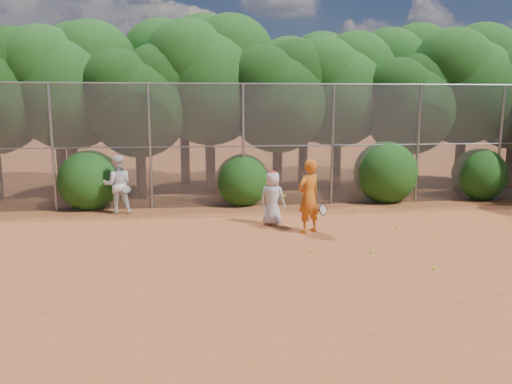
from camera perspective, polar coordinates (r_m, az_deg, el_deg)
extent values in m
plane|color=#A14D24|center=(11.09, 6.75, -7.78)|extent=(80.00, 80.00, 0.00)
cylinder|color=gray|center=(16.90, -22.24, 4.67)|extent=(0.09, 0.09, 4.00)
cylinder|color=gray|center=(16.37, -12.03, 5.04)|extent=(0.09, 0.09, 4.00)
cylinder|color=gray|center=(16.38, -1.47, 5.26)|extent=(0.09, 0.09, 4.00)
cylinder|color=gray|center=(16.92, 8.73, 5.31)|extent=(0.09, 0.09, 4.00)
cylinder|color=gray|center=(17.96, 18.03, 5.21)|extent=(0.09, 0.09, 4.00)
cylinder|color=gray|center=(19.41, 26.12, 5.01)|extent=(0.09, 0.09, 4.00)
cylinder|color=gray|center=(16.45, 2.04, 12.26)|extent=(20.00, 0.05, 0.05)
cylinder|color=gray|center=(16.50, 2.00, 5.30)|extent=(20.00, 0.04, 0.04)
cube|color=slate|center=(16.50, 2.00, 5.30)|extent=(20.00, 0.02, 4.00)
sphere|color=black|center=(19.66, -25.89, 12.31)|extent=(3.05, 3.05, 3.05)
cylinder|color=black|center=(19.39, -20.17, 3.21)|extent=(0.38, 0.38, 2.52)
sphere|color=#144310|center=(19.27, -20.63, 10.52)|extent=(4.03, 4.03, 4.03)
sphere|color=#144310|center=(19.54, -18.18, 13.61)|extent=(3.23, 3.23, 3.23)
sphere|color=#144310|center=(19.18, -23.10, 12.78)|extent=(3.02, 3.02, 3.02)
cylinder|color=black|center=(18.30, -12.99, 2.65)|extent=(0.36, 0.36, 2.17)
sphere|color=black|center=(18.15, -13.26, 9.31)|extent=(3.47, 3.47, 3.47)
sphere|color=black|center=(18.45, -11.07, 12.10)|extent=(2.78, 2.78, 2.78)
sphere|color=black|center=(17.97, -15.41, 11.43)|extent=(2.60, 2.60, 2.60)
cylinder|color=black|center=(19.16, -5.24, 3.94)|extent=(0.39, 0.39, 2.66)
sphere|color=#144310|center=(19.06, -5.37, 11.75)|extent=(4.26, 4.26, 4.26)
sphere|color=#144310|center=(19.58, -2.89, 14.86)|extent=(3.40, 3.40, 3.40)
sphere|color=#144310|center=(18.78, -7.74, 14.33)|extent=(3.19, 3.19, 3.19)
cylinder|color=black|center=(18.83, 2.46, 3.27)|extent=(0.37, 0.37, 2.27)
sphere|color=black|center=(18.69, 2.51, 10.07)|extent=(3.64, 3.64, 3.64)
sphere|color=black|center=(19.20, 4.55, 12.77)|extent=(2.91, 2.91, 2.91)
sphere|color=black|center=(18.34, 0.66, 12.35)|extent=(2.73, 2.73, 2.73)
cylinder|color=black|center=(20.14, 9.14, 3.85)|extent=(0.38, 0.38, 2.45)
sphere|color=#144310|center=(20.03, 9.34, 10.70)|extent=(3.92, 3.92, 3.92)
sphere|color=#144310|center=(20.66, 11.25, 13.34)|extent=(3.14, 3.14, 3.14)
sphere|color=#144310|center=(19.59, 7.67, 13.05)|extent=(2.94, 2.94, 2.94)
cylinder|color=black|center=(20.08, 16.80, 3.02)|extent=(0.36, 0.36, 2.10)
sphere|color=black|center=(19.94, 17.11, 8.90)|extent=(3.36, 3.36, 3.36)
sphere|color=black|center=(20.53, 18.59, 11.19)|extent=(2.69, 2.69, 2.69)
sphere|color=black|center=(19.48, 15.90, 10.92)|extent=(2.52, 2.52, 2.52)
cylinder|color=black|center=(21.69, 22.27, 3.85)|extent=(0.39, 0.39, 2.59)
sphere|color=#144310|center=(21.59, 22.74, 10.56)|extent=(4.14, 4.14, 4.14)
sphere|color=#144310|center=(22.41, 24.28, 13.07)|extent=(3.32, 3.32, 3.32)
sphere|color=#144310|center=(21.01, 21.55, 12.93)|extent=(3.11, 3.11, 3.11)
cylinder|color=black|center=(22.50, 27.08, 3.34)|extent=(0.37, 0.37, 2.31)
sphere|color=black|center=(21.81, 26.70, 11.11)|extent=(2.77, 2.77, 2.77)
cylinder|color=black|center=(21.84, -21.38, 4.00)|extent=(0.39, 0.39, 2.62)
sphere|color=#144310|center=(21.75, -21.83, 10.75)|extent=(4.20, 4.20, 4.20)
sphere|color=#144310|center=(22.01, -19.56, 13.61)|extent=(3.36, 3.36, 3.36)
sphere|color=#144310|center=(21.67, -24.12, 12.82)|extent=(3.15, 3.15, 3.15)
cylinder|color=black|center=(21.34, -8.12, 4.70)|extent=(0.40, 0.40, 2.80)
sphere|color=#144310|center=(21.26, -8.31, 12.08)|extent=(4.48, 4.48, 4.48)
sphere|color=#144310|center=(21.77, -5.92, 15.04)|extent=(3.58, 3.58, 3.58)
sphere|color=#144310|center=(21.01, -10.60, 14.49)|extent=(3.36, 3.36, 3.36)
cylinder|color=black|center=(21.44, 5.39, 4.41)|extent=(0.38, 0.38, 2.52)
sphere|color=#144310|center=(21.33, 5.50, 11.02)|extent=(4.03, 4.03, 4.03)
sphere|color=#144310|center=(21.95, 7.43, 13.60)|extent=(3.23, 3.23, 3.23)
sphere|color=#144310|center=(20.93, 3.78, 13.27)|extent=(3.02, 3.02, 3.02)
cylinder|color=black|center=(23.36, 15.97, 4.80)|extent=(0.40, 0.40, 2.73)
sphere|color=#144310|center=(23.28, 16.29, 11.36)|extent=(4.37, 4.37, 4.37)
sphere|color=#144310|center=(24.08, 17.98, 13.83)|extent=(3.49, 3.49, 3.49)
sphere|color=#144310|center=(22.73, 14.91, 13.67)|extent=(3.28, 3.28, 3.28)
sphere|color=#144310|center=(17.07, -18.51, 1.56)|extent=(2.00, 2.00, 2.00)
sphere|color=#144310|center=(16.80, -1.55, 1.61)|extent=(1.80, 1.80, 1.80)
sphere|color=#144310|center=(17.94, 14.57, 2.48)|extent=(2.20, 2.20, 2.20)
sphere|color=#144310|center=(19.51, 24.17, 2.06)|extent=(1.90, 1.90, 1.90)
imported|color=#C76217|center=(13.18, 6.04, -0.49)|extent=(0.85, 0.77, 1.96)
torus|color=black|center=(13.14, 7.69, -2.02)|extent=(0.31, 0.26, 0.30)
cylinder|color=black|center=(13.29, 6.99, -2.13)|extent=(0.19, 0.25, 0.11)
imported|color=silver|center=(14.01, 1.90, -0.72)|extent=(0.88, 0.79, 1.52)
ellipsoid|color=red|center=(13.89, 1.92, 2.19)|extent=(0.22, 0.22, 0.13)
sphere|color=#AFD326|center=(13.84, 3.26, -0.47)|extent=(0.07, 0.07, 0.07)
imported|color=white|center=(16.03, -15.54, 0.85)|extent=(0.97, 0.80, 1.82)
torus|color=black|center=(15.71, -14.60, 0.31)|extent=(0.32, 0.19, 0.28)
cylinder|color=black|center=(15.91, -14.44, 0.05)|extent=(0.05, 0.26, 0.16)
sphere|color=#AFD326|center=(11.81, 13.00, -6.68)|extent=(0.07, 0.07, 0.07)
sphere|color=#AFD326|center=(14.28, 15.74, -3.86)|extent=(0.07, 0.07, 0.07)
sphere|color=#AFD326|center=(11.07, 19.66, -8.18)|extent=(0.07, 0.07, 0.07)
sphere|color=#AFD326|center=(13.68, 19.70, -4.70)|extent=(0.07, 0.07, 0.07)
sphere|color=#AFD326|center=(11.67, 6.41, -6.68)|extent=(0.07, 0.07, 0.07)
sphere|color=#AFD326|center=(15.64, 11.10, -2.46)|extent=(0.07, 0.07, 0.07)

